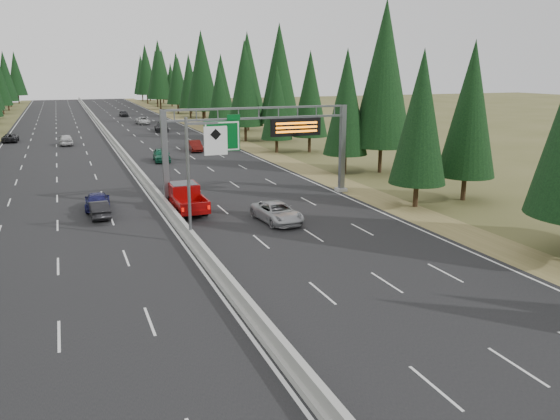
% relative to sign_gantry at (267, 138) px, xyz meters
% --- Properties ---
extents(road, '(32.00, 260.00, 0.08)m').
position_rel_sign_gantry_xyz_m(road, '(-8.92, 45.12, -5.23)').
color(road, black).
rests_on(road, ground).
extents(shoulder_right, '(3.60, 260.00, 0.06)m').
position_rel_sign_gantry_xyz_m(shoulder_right, '(8.88, 45.12, -5.24)').
color(shoulder_right, olive).
rests_on(shoulder_right, ground).
extents(median_barrier, '(0.70, 260.00, 0.85)m').
position_rel_sign_gantry_xyz_m(median_barrier, '(-8.92, 45.12, -4.85)').
color(median_barrier, '#989792').
rests_on(median_barrier, road).
extents(sign_gantry, '(16.75, 0.98, 7.80)m').
position_rel_sign_gantry_xyz_m(sign_gantry, '(0.00, 0.00, 0.00)').
color(sign_gantry, slate).
rests_on(sign_gantry, road).
extents(hov_sign_pole, '(2.80, 0.50, 8.00)m').
position_rel_sign_gantry_xyz_m(hov_sign_pole, '(-8.33, -9.92, -0.54)').
color(hov_sign_pole, slate).
rests_on(hov_sign_pole, road).
extents(tree_row_right, '(12.41, 242.27, 18.70)m').
position_rel_sign_gantry_xyz_m(tree_row_right, '(13.06, 46.35, 4.05)').
color(tree_row_right, black).
rests_on(tree_row_right, ground).
extents(silver_minivan, '(2.82, 5.34, 1.43)m').
position_rel_sign_gantry_xyz_m(silver_minivan, '(-1.96, -7.34, -4.47)').
color(silver_minivan, '#AEAEB3').
rests_on(silver_minivan, road).
extents(red_pickup, '(2.27, 6.34, 2.07)m').
position_rel_sign_gantry_xyz_m(red_pickup, '(-7.42, -1.35, -4.04)').
color(red_pickup, black).
rests_on(red_pickup, road).
extents(car_ahead_green, '(2.23, 4.77, 1.58)m').
position_rel_sign_gantry_xyz_m(car_ahead_green, '(-5.06, 22.96, -4.40)').
color(car_ahead_green, '#135339').
rests_on(car_ahead_green, road).
extents(car_ahead_dkred, '(1.77, 4.53, 1.47)m').
position_rel_sign_gantry_xyz_m(car_ahead_dkred, '(0.62, 29.82, -4.45)').
color(car_ahead_dkred, '#4C0D0A').
rests_on(car_ahead_dkred, road).
extents(car_ahead_dkgrey, '(2.76, 5.66, 1.59)m').
position_rel_sign_gantry_xyz_m(car_ahead_dkgrey, '(0.65, 55.92, -4.40)').
color(car_ahead_dkgrey, black).
rests_on(car_ahead_dkgrey, road).
extents(car_ahead_white, '(2.57, 5.09, 1.38)m').
position_rel_sign_gantry_xyz_m(car_ahead_white, '(-0.50, 70.97, -4.50)').
color(car_ahead_white, silver).
rests_on(car_ahead_white, road).
extents(car_ahead_far, '(1.89, 4.22, 1.41)m').
position_rel_sign_gantry_xyz_m(car_ahead_far, '(-2.04, 91.24, -4.48)').
color(car_ahead_far, black).
rests_on(car_ahead_far, road).
extents(car_onc_near, '(1.54, 3.93, 1.28)m').
position_rel_sign_gantry_xyz_m(car_onc_near, '(-13.96, -1.18, -4.55)').
color(car_onc_near, black).
rests_on(car_onc_near, road).
extents(car_onc_blue, '(2.19, 4.76, 1.35)m').
position_rel_sign_gantry_xyz_m(car_onc_blue, '(-13.89, 1.47, -4.51)').
color(car_onc_blue, '#161750').
rests_on(car_onc_blue, road).
extents(car_onc_white, '(1.93, 4.68, 1.59)m').
position_rel_sign_gantry_xyz_m(car_onc_white, '(-15.51, 42.93, -4.39)').
color(car_onc_white, silver).
rests_on(car_onc_white, road).
extents(car_onc_far, '(2.27, 4.76, 1.31)m').
position_rel_sign_gantry_xyz_m(car_onc_far, '(-23.42, 49.89, -4.53)').
color(car_onc_far, black).
rests_on(car_onc_far, road).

